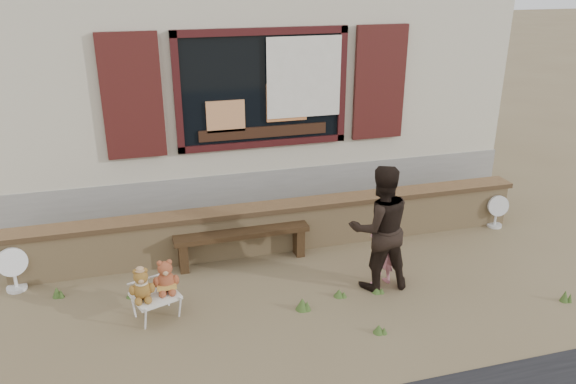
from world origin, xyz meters
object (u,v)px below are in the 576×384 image
object	(u,v)px
child	(382,245)
adult	(380,228)
teddy_bear_left	(141,283)
folding_chair	(155,297)
bench	(241,237)
teddy_bear_right	(166,275)

from	to	relation	value
child	adult	distance (m)	0.24
teddy_bear_left	child	world-z (taller)	child
folding_chair	teddy_bear_left	world-z (taller)	teddy_bear_left
child	bench	bearing A→B (deg)	-53.28
teddy_bear_right	child	xyz separation A→B (m)	(2.58, -0.07, 0.06)
teddy_bear_right	teddy_bear_left	bearing A→B (deg)	-180.00
bench	child	xyz separation A→B (m)	(1.53, -1.07, 0.22)
teddy_bear_left	teddy_bear_right	distance (m)	0.28
teddy_bear_left	child	distance (m)	2.85
bench	child	size ratio (longest dim) A/B	1.63
bench	teddy_bear_left	distance (m)	1.71
folding_chair	teddy_bear_right	world-z (taller)	teddy_bear_right
bench	adult	bearing A→B (deg)	-37.07
bench	adult	xyz separation A→B (m)	(1.48, -1.08, 0.45)
teddy_bear_right	child	distance (m)	2.58
teddy_bear_left	folding_chair	bearing A→B (deg)	0.00
child	adult	size ratio (longest dim) A/B	0.70
teddy_bear_left	adult	world-z (taller)	adult
bench	child	bearing A→B (deg)	-35.92
adult	folding_chair	bearing A→B (deg)	2.26
folding_chair	adult	xyz separation A→B (m)	(2.66, -0.03, 0.52)
bench	adult	size ratio (longest dim) A/B	1.14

